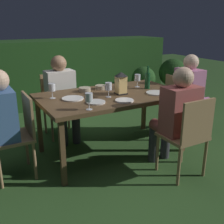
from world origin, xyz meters
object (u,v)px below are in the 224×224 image
object	(u,v)px
dining_table	(112,98)
chair_side_left_b	(188,134)
plate_d	(157,93)
bowl_bread	(85,89)
wine_glass_d	(137,78)
wine_glass_a	(89,98)
wine_glass_e	(122,80)
potted_plant_by_hedge	(143,82)
chair_side_right_a	(58,102)
wine_glass_b	(108,87)
chair_head_far	(180,103)
plate_a	(73,99)
chair_head_near	(19,132)
wine_glass_c	(52,88)
lantern_centerpiece	(121,82)
green_bottle_on_table	(147,80)
bowl_olives	(101,87)
potted_plant_corner	(172,74)
plate_c	(96,102)
bowl_salad	(179,91)
person_in_pink	(192,90)
plate_b	(124,100)
person_in_cream	(62,94)
person_in_rust	(176,114)

from	to	relation	value
dining_table	chair_side_left_b	xyz separation A→B (m)	(0.39, -0.89, -0.21)
plate_d	bowl_bread	xyz separation A→B (m)	(-0.72, 0.51, 0.02)
wine_glass_d	wine_glass_a	bearing A→B (deg)	-148.99
chair_side_left_b	wine_glass_e	size ratio (longest dim) A/B	5.15
chair_side_left_b	potted_plant_by_hedge	distance (m)	2.98
chair_side_right_a	potted_plant_by_hedge	size ratio (longest dim) A/B	1.25
wine_glass_d	potted_plant_by_hedge	size ratio (longest dim) A/B	0.24
wine_glass_d	bowl_bread	bearing A→B (deg)	171.20
wine_glass_a	wine_glass_b	distance (m)	0.50
chair_head_far	plate_a	world-z (taller)	chair_head_far
chair_head_far	chair_head_near	bearing A→B (deg)	180.00
chair_head_near	wine_glass_c	xyz separation A→B (m)	(0.43, 0.17, 0.38)
plate_d	lantern_centerpiece	bearing A→B (deg)	153.70
green_bottle_on_table	bowl_olives	xyz separation A→B (m)	(-0.54, 0.27, -0.08)
potted_plant_corner	plate_a	bearing A→B (deg)	-150.22
chair_head_far	chair_side_left_b	size ratio (longest dim) A/B	1.00
plate_c	bowl_salad	size ratio (longest dim) A/B	1.45
bowl_bread	chair_side_left_b	bearing A→B (deg)	-61.88
person_in_pink	bowl_bread	world-z (taller)	person_in_pink
chair_head_far	plate_c	bearing A→B (deg)	-170.82
person_in_pink	plate_c	bearing A→B (deg)	-171.90
wine_glass_a	potted_plant_by_hedge	bearing A→B (deg)	44.52
plate_b	bowl_bread	bearing A→B (deg)	109.13
dining_table	person_in_cream	distance (m)	0.80
chair_side_right_a	potted_plant_corner	size ratio (longest dim) A/B	1.06
green_bottle_on_table	plate_b	world-z (taller)	green_bottle_on_table
wine_glass_b	wine_glass_e	bearing A→B (deg)	37.01
green_bottle_on_table	wine_glass_d	world-z (taller)	green_bottle_on_table
wine_glass_d	plate_a	xyz separation A→B (m)	(-0.96, -0.14, -0.11)
chair_side_right_a	wine_glass_d	xyz separation A→B (m)	(0.86, -0.73, 0.38)
chair_side_right_a	chair_head_far	bearing A→B (deg)	-30.75
person_in_cream	wine_glass_b	world-z (taller)	person_in_cream
dining_table	potted_plant_corner	bearing A→B (deg)	34.81
chair_head_far	plate_c	size ratio (longest dim) A/B	4.21
chair_head_near	potted_plant_corner	xyz separation A→B (m)	(3.55, 1.70, 0.00)
bowl_bread	dining_table	bearing A→B (deg)	-49.28
chair_head_far	wine_glass_c	xyz separation A→B (m)	(-1.78, 0.17, 0.38)
person_in_pink	wine_glass_b	world-z (taller)	person_in_pink
person_in_cream	bowl_bread	distance (m)	0.47
person_in_pink	wine_glass_e	distance (m)	1.11
plate_d	bowl_olives	world-z (taller)	bowl_olives
lantern_centerpiece	wine_glass_a	world-z (taller)	lantern_centerpiece
green_bottle_on_table	wine_glass_e	world-z (taller)	green_bottle_on_table
green_bottle_on_table	wine_glass_b	size ratio (longest dim) A/B	1.72
chair_head_far	chair_side_right_a	bearing A→B (deg)	149.25
wine_glass_d	person_in_rust	bearing A→B (deg)	-95.64
person_in_pink	wine_glass_c	xyz separation A→B (m)	(-1.98, 0.17, 0.23)
wine_glass_b	chair_head_far	bearing A→B (deg)	4.57
wine_glass_e	plate_c	bearing A→B (deg)	-145.45
chair_head_far	person_in_cream	xyz separation A→B (m)	(-1.49, 0.69, 0.15)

